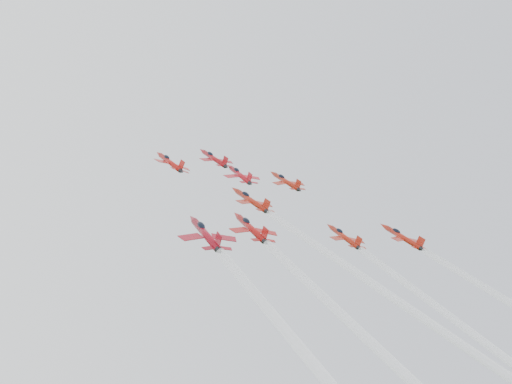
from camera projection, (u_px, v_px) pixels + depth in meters
jet_lead at (214, 158)px, 159.74m from camera, size 9.58×12.24×7.86m
jet_row2_left at (170, 162)px, 143.59m from camera, size 9.38×11.98×7.69m
jet_row2_center at (239, 174)px, 152.19m from camera, size 9.55×12.21×7.84m
jet_row2_right at (286, 181)px, 160.18m from camera, size 9.55×12.21×7.84m
jet_center at (401, 319)px, 98.20m from camera, size 9.65×90.64×54.65m
jet_rear_right at (512, 357)px, 97.40m from camera, size 8.71×81.86×49.36m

